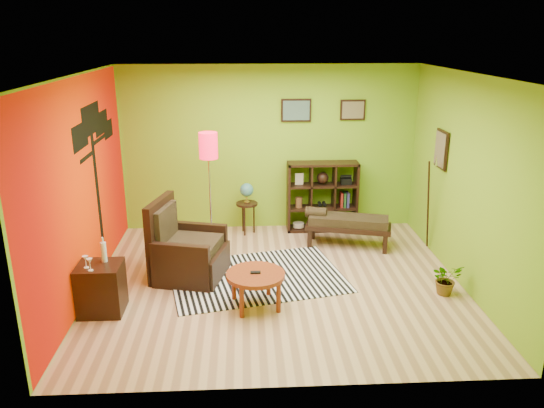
{
  "coord_description": "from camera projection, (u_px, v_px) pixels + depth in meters",
  "views": [
    {
      "loc": [
        -0.43,
        -6.59,
        3.3
      ],
      "look_at": [
        -0.06,
        0.29,
        1.05
      ],
      "focal_mm": 35.0,
      "sensor_mm": 36.0,
      "label": 1
    }
  ],
  "objects": [
    {
      "name": "zebra_rug",
      "position": [
        257.0,
        277.0,
        7.47
      ],
      "size": [
        2.66,
        2.1,
        0.01
      ],
      "primitive_type": "cube",
      "rotation": [
        0.0,
        0.0,
        0.21
      ],
      "color": "white",
      "rests_on": "ground"
    },
    {
      "name": "coffee_table",
      "position": [
        256.0,
        278.0,
        6.57
      ],
      "size": [
        0.73,
        0.73,
        0.47
      ],
      "color": "maroon",
      "rests_on": "ground"
    },
    {
      "name": "armchair",
      "position": [
        185.0,
        254.0,
        7.41
      ],
      "size": [
        1.11,
        1.1,
        1.11
      ],
      "color": "black",
      "rests_on": "ground"
    },
    {
      "name": "room_shell",
      "position": [
        270.0,
        155.0,
        6.75
      ],
      "size": [
        5.04,
        4.54,
        2.82
      ],
      "color": "#79AE1C",
      "rests_on": "ground"
    },
    {
      "name": "floor_lamp",
      "position": [
        209.0,
        157.0,
        7.8
      ],
      "size": [
        0.29,
        0.29,
        1.9
      ],
      "color": "silver",
      "rests_on": "ground"
    },
    {
      "name": "bench",
      "position": [
        346.0,
        223.0,
        8.44
      ],
      "size": [
        1.41,
        0.81,
        0.62
      ],
      "color": "black",
      "rests_on": "ground"
    },
    {
      "name": "globe_table",
      "position": [
        247.0,
        196.0,
        8.89
      ],
      "size": [
        0.36,
        0.36,
        0.89
      ],
      "color": "black",
      "rests_on": "ground"
    },
    {
      "name": "side_cabinet",
      "position": [
        101.0,
        288.0,
        6.46
      ],
      "size": [
        0.53,
        0.48,
        0.94
      ],
      "color": "black",
      "rests_on": "ground"
    },
    {
      "name": "cube_shelf",
      "position": [
        323.0,
        197.0,
        9.09
      ],
      "size": [
        1.2,
        0.35,
        1.2
      ],
      "color": "black",
      "rests_on": "ground"
    },
    {
      "name": "ground",
      "position": [
        277.0,
        283.0,
        7.3
      ],
      "size": [
        5.0,
        5.0,
        0.0
      ],
      "primitive_type": "plane",
      "color": "tan",
      "rests_on": "ground"
    },
    {
      "name": "potted_plant",
      "position": [
        446.0,
        282.0,
        6.95
      ],
      "size": [
        0.48,
        0.51,
        0.33
      ],
      "primitive_type": "imported",
      "rotation": [
        0.0,
        0.0,
        0.24
      ],
      "color": "#26661E",
      "rests_on": "ground"
    }
  ]
}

